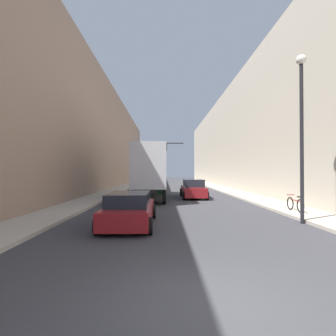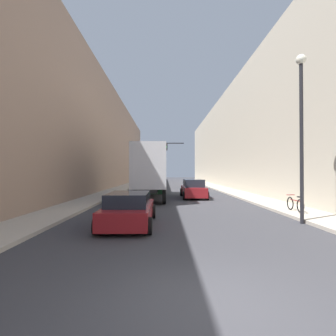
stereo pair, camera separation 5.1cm
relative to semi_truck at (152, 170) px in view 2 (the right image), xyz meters
name	(u,v)px [view 2 (the right image)]	position (x,y,z in m)	size (l,w,h in m)	color
ground_plane	(213,308)	(1.92, -18.30, -2.39)	(200.00, 200.00, 0.00)	#38383D
sidewalk_right	(221,188)	(8.50, 11.70, -2.31)	(2.38, 80.00, 0.15)	#B2A899
sidewalk_left	(121,188)	(-4.67, 11.70, -2.31)	(2.38, 80.00, 0.15)	#B2A899
building_right	(252,137)	(12.69, 11.70, 4.48)	(6.00, 80.00, 13.73)	#BCB29E
building_left	(89,136)	(-8.86, 11.70, 4.52)	(6.00, 80.00, 13.82)	#997A66
semi_truck	(152,170)	(0.00, 0.00, 0.00)	(2.44, 11.51, 4.29)	silver
sedan_car	(129,210)	(-0.40, -11.54, -1.72)	(2.11, 4.67, 1.40)	maroon
suv_car	(193,189)	(3.60, 0.06, -1.62)	(2.08, 4.91, 1.61)	maroon
traffic_signal_gantry	(144,155)	(-1.63, 12.19, 2.06)	(7.09, 0.35, 6.38)	black
street_lamp	(301,116)	(7.16, -11.25, 2.35)	(0.44, 0.44, 7.48)	black
parked_bicycle	(295,204)	(8.13, -8.70, -1.86)	(0.44, 1.82, 0.86)	black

